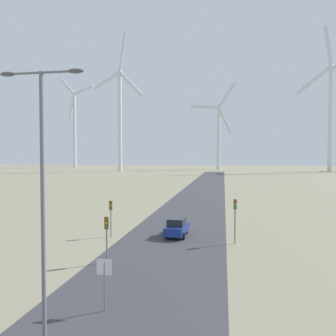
% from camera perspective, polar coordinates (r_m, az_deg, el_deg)
% --- Properties ---
extents(road_surface, '(10.00, 240.00, 0.01)m').
position_cam_1_polar(road_surface, '(55.67, 4.74, -6.17)').
color(road_surface, '#38383D').
rests_on(road_surface, ground).
extents(streetlamp, '(3.77, 0.32, 11.46)m').
position_cam_1_polar(streetlamp, '(14.73, -21.02, -1.13)').
color(streetlamp, slate).
rests_on(streetlamp, ground).
extents(stop_sign_near, '(0.81, 0.07, 2.68)m').
position_cam_1_polar(stop_sign_near, '(17.73, -11.03, -17.78)').
color(stop_sign_near, slate).
rests_on(stop_sign_near, ground).
extents(traffic_light_post_near_left, '(0.28, 0.33, 3.45)m').
position_cam_1_polar(traffic_light_post_near_left, '(24.87, -10.64, -10.44)').
color(traffic_light_post_near_left, slate).
rests_on(traffic_light_post_near_left, ground).
extents(traffic_light_post_near_right, '(0.28, 0.34, 4.03)m').
position_cam_1_polar(traffic_light_post_near_right, '(30.33, 11.60, -7.39)').
color(traffic_light_post_near_right, slate).
rests_on(traffic_light_post_near_right, ground).
extents(traffic_light_post_mid_left, '(0.28, 0.34, 3.54)m').
position_cam_1_polar(traffic_light_post_mid_left, '(32.83, -9.94, -7.29)').
color(traffic_light_post_mid_left, slate).
rests_on(traffic_light_post_mid_left, ground).
extents(car_approaching, '(2.10, 4.22, 1.83)m').
position_cam_1_polar(car_approaching, '(32.92, 1.55, -10.23)').
color(car_approaching, navy).
rests_on(car_approaching, ground).
extents(wind_turbine_far_left, '(28.23, 7.58, 65.46)m').
position_cam_1_polar(wind_turbine_far_left, '(247.23, -15.96, 7.38)').
color(wind_turbine_far_left, silver).
rests_on(wind_turbine_far_left, ground).
extents(wind_turbine_left, '(33.00, 16.52, 74.66)m').
position_cam_1_polar(wind_turbine_left, '(182.87, -8.39, 9.77)').
color(wind_turbine_left, silver).
rests_on(wind_turbine_left, ground).
extents(wind_turbine_center, '(28.63, 5.79, 53.94)m').
position_cam_1_polar(wind_turbine_center, '(207.64, 8.81, 6.45)').
color(wind_turbine_center, silver).
rests_on(wind_turbine_center, ground).
extents(wind_turbine_right, '(36.29, 7.13, 75.47)m').
position_cam_1_polar(wind_turbine_right, '(191.61, 26.45, 9.33)').
color(wind_turbine_right, silver).
rests_on(wind_turbine_right, ground).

